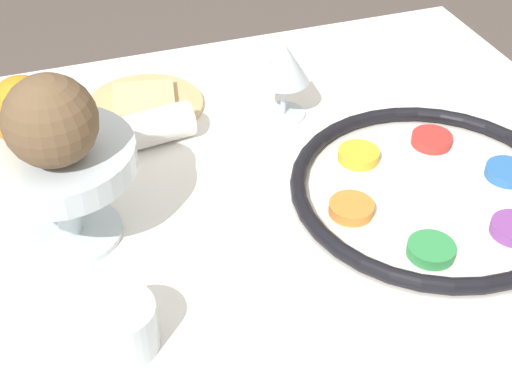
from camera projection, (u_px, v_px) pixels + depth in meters
name	position (u px, v px, depth m)	size (l,w,h in m)	color
dining_table	(233.00, 364.00, 1.15)	(1.10, 0.81, 0.71)	white
seder_plate	(431.00, 191.00, 0.90)	(0.36, 0.36, 0.03)	silver
wine_glass	(284.00, 66.00, 1.01)	(0.07, 0.07, 0.12)	silver
fruit_stand	(58.00, 170.00, 0.80)	(0.18, 0.18, 0.13)	silver
orange_fruit	(24.00, 111.00, 0.77)	(0.08, 0.08, 0.08)	orange
coconut	(50.00, 121.00, 0.73)	(0.10, 0.10, 0.10)	brown
bread_plate	(144.00, 104.00, 1.08)	(0.18, 0.18, 0.02)	tan
napkin_roll	(128.00, 134.00, 0.98)	(0.19, 0.07, 0.05)	white
cup_near	(121.00, 326.00, 0.71)	(0.07, 0.07, 0.06)	silver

